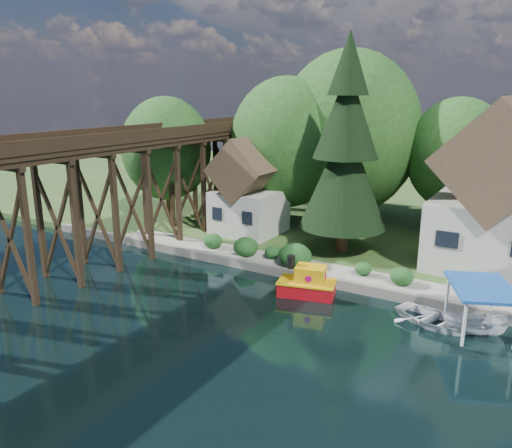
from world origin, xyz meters
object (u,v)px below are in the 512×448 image
at_px(shed, 249,193).
at_px(conifer, 345,150).
at_px(boat_white_a, 434,317).
at_px(trestle_bridge, 118,186).
at_px(house_left, 497,197).
at_px(boat_canopy, 479,314).
at_px(tugboat, 307,284).

height_order(shed, conifer, conifer).
bearing_deg(boat_white_a, conifer, 68.57).
distance_m(trestle_bridge, boat_white_a, 22.19).
bearing_deg(house_left, trestle_bridge, -154.79).
height_order(house_left, shed, house_left).
height_order(house_left, boat_canopy, house_left).
relative_size(trestle_bridge, house_left, 4.01).
relative_size(shed, boat_canopy, 1.63).
bearing_deg(house_left, conifer, -165.96).
bearing_deg(conifer, shed, 173.92).
bearing_deg(tugboat, house_left, 48.94).
bearing_deg(boat_white_a, boat_canopy, -68.85).
height_order(trestle_bridge, boat_canopy, trestle_bridge).
bearing_deg(tugboat, boat_white_a, -1.00).
bearing_deg(boat_white_a, shed, 84.37).
height_order(trestle_bridge, conifer, conifer).
distance_m(trestle_bridge, shed, 10.69).
bearing_deg(trestle_bridge, boat_white_a, 1.98).
height_order(house_left, tugboat, house_left).
bearing_deg(boat_canopy, tugboat, 179.11).
distance_m(tugboat, boat_white_a, 7.30).
relative_size(trestle_bridge, boat_white_a, 10.77).
xyz_separation_m(house_left, tugboat, (-8.67, -9.95, -4.41)).
relative_size(tugboat, boat_white_a, 0.90).
distance_m(shed, boat_canopy, 20.79).
height_order(conifer, boat_white_a, conifer).
bearing_deg(trestle_bridge, tugboat, 3.49).
relative_size(trestle_bridge, shed, 5.63).
xyz_separation_m(conifer, tugboat, (0.91, -7.56, -7.10)).
bearing_deg(conifer, tugboat, -83.10).
bearing_deg(shed, boat_white_a, -27.30).
xyz_separation_m(house_left, boat_white_a, (-1.37, -10.08, -4.71)).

